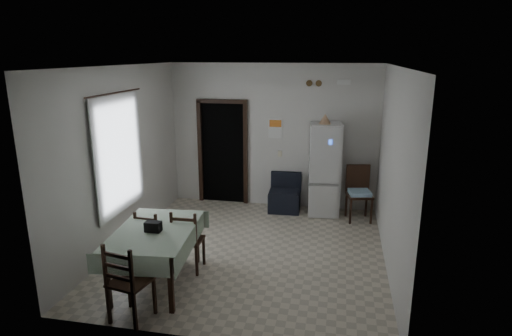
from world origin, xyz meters
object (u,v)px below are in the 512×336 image
object	(u,v)px
fridge	(325,169)
corner_chair	(359,194)
dining_table	(156,257)
navy_seat	(285,193)
dining_chair_far_left	(153,238)
dining_chair_far_right	(188,239)
dining_chair_near_head	(130,281)

from	to	relation	value
fridge	corner_chair	distance (m)	0.81
corner_chair	dining_table	distance (m)	4.04
corner_chair	navy_seat	bearing A→B (deg)	159.46
dining_table	dining_chair_far_left	distance (m)	0.54
fridge	dining_chair_far_right	world-z (taller)	fridge
dining_chair_far_right	dining_chair_far_left	bearing A→B (deg)	-2.13
fridge	navy_seat	size ratio (longest dim) A/B	2.41
corner_chair	dining_chair_near_head	world-z (taller)	corner_chair
navy_seat	dining_chair_far_right	distance (m)	2.89
navy_seat	dining_table	xyz separation A→B (m)	(-1.34, -3.15, 0.02)
fridge	dining_table	xyz separation A→B (m)	(-2.11, -3.15, -0.50)
dining_chair_far_left	dining_chair_near_head	xyz separation A→B (m)	(0.32, -1.30, 0.06)
navy_seat	dining_chair_far_left	xyz separation A→B (m)	(-1.61, -2.68, 0.07)
navy_seat	dining_table	size ratio (longest dim) A/B	0.49
fridge	dining_chair_near_head	xyz separation A→B (m)	(-2.06, -3.98, -0.39)
fridge	dining_chair_far_left	size ratio (longest dim) A/B	2.02
fridge	dining_table	bearing A→B (deg)	-130.10
dining_table	dining_chair_far_right	xyz separation A→B (m)	(0.29, 0.46, 0.07)
dining_chair_far_left	navy_seat	bearing A→B (deg)	-116.21
dining_table	dining_chair_far_right	size ratio (longest dim) A/B	1.62
fridge	dining_table	size ratio (longest dim) A/B	1.18
navy_seat	dining_chair_far_left	distance (m)	3.13
dining_chair_far_right	corner_chair	bearing A→B (deg)	-136.78
navy_seat	corner_chair	size ratio (longest dim) A/B	0.72
dining_chair_near_head	navy_seat	bearing A→B (deg)	-96.41
dining_table	dining_chair_far_left	world-z (taller)	dining_chair_far_left
dining_table	navy_seat	bearing A→B (deg)	61.49
dining_chair_near_head	dining_chair_far_left	bearing A→B (deg)	-64.76
navy_seat	dining_chair_far_right	xyz separation A→B (m)	(-1.05, -2.69, 0.10)
corner_chair	dining_table	size ratio (longest dim) A/B	0.68
fridge	dining_chair_near_head	distance (m)	4.50
dining_chair_far_right	dining_chair_near_head	world-z (taller)	dining_chair_near_head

